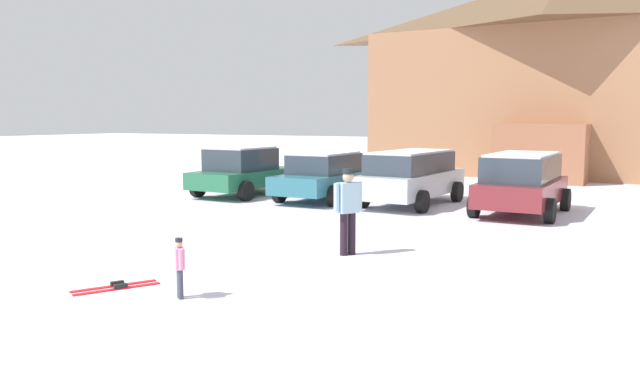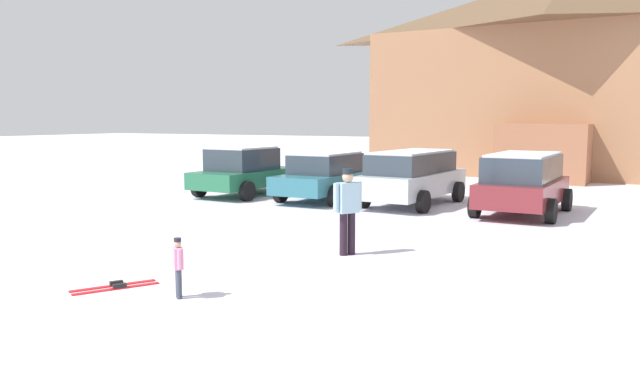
{
  "view_description": "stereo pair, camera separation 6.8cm",
  "coord_description": "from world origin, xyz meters",
  "px_view_note": "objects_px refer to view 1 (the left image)",
  "views": [
    {
      "loc": [
        6.82,
        -4.8,
        2.6
      ],
      "look_at": [
        0.77,
        6.76,
        1.07
      ],
      "focal_mm": 35.0,
      "sensor_mm": 36.0,
      "label": 1
    },
    {
      "loc": [
        6.88,
        -4.77,
        2.6
      ],
      "look_at": [
        0.77,
        6.76,
        1.07
      ],
      "focal_mm": 35.0,
      "sensor_mm": 36.0,
      "label": 2
    }
  ],
  "objects_px": {
    "ski_lodge": "(561,73)",
    "skier_adult_in_blue_parka": "(348,206)",
    "parked_green_coupe": "(244,171)",
    "skier_child_in_pink_snowsuit": "(179,264)",
    "parked_teal_hatchback": "(327,175)",
    "pair_of_skis": "(117,287)",
    "parked_maroon_van": "(522,182)",
    "parked_silver_wagon": "(412,176)"
  },
  "relations": [
    {
      "from": "ski_lodge",
      "to": "skier_adult_in_blue_parka",
      "type": "height_order",
      "value": "ski_lodge"
    },
    {
      "from": "ski_lodge",
      "to": "pair_of_skis",
      "type": "bearing_deg",
      "value": -98.03
    },
    {
      "from": "skier_child_in_pink_snowsuit",
      "to": "parked_maroon_van",
      "type": "bearing_deg",
      "value": 74.53
    },
    {
      "from": "parked_teal_hatchback",
      "to": "skier_child_in_pink_snowsuit",
      "type": "bearing_deg",
      "value": -73.78
    },
    {
      "from": "ski_lodge",
      "to": "skier_adult_in_blue_parka",
      "type": "xyz_separation_m",
      "value": [
        -1.28,
        -20.6,
        -3.79
      ]
    },
    {
      "from": "parked_green_coupe",
      "to": "skier_adult_in_blue_parka",
      "type": "xyz_separation_m",
      "value": [
        7.16,
        -6.9,
        0.11
      ]
    },
    {
      "from": "pair_of_skis",
      "to": "parked_teal_hatchback",
      "type": "bearing_deg",
      "value": 100.11
    },
    {
      "from": "parked_green_coupe",
      "to": "parked_silver_wagon",
      "type": "distance_m",
      "value": 5.91
    },
    {
      "from": "parked_green_coupe",
      "to": "skier_child_in_pink_snowsuit",
      "type": "height_order",
      "value": "parked_green_coupe"
    },
    {
      "from": "skier_adult_in_blue_parka",
      "to": "parked_maroon_van",
      "type": "bearing_deg",
      "value": 73.56
    },
    {
      "from": "parked_maroon_van",
      "to": "skier_child_in_pink_snowsuit",
      "type": "xyz_separation_m",
      "value": [
        -2.96,
        -10.69,
        -0.4
      ]
    },
    {
      "from": "parked_green_coupe",
      "to": "parked_teal_hatchback",
      "type": "height_order",
      "value": "parked_green_coupe"
    },
    {
      "from": "parked_maroon_van",
      "to": "skier_adult_in_blue_parka",
      "type": "xyz_separation_m",
      "value": [
        -2.03,
        -6.89,
        0.04
      ]
    },
    {
      "from": "parked_teal_hatchback",
      "to": "skier_adult_in_blue_parka",
      "type": "height_order",
      "value": "skier_adult_in_blue_parka"
    },
    {
      "from": "skier_adult_in_blue_parka",
      "to": "parked_teal_hatchback",
      "type": "bearing_deg",
      "value": 119.7
    },
    {
      "from": "skier_child_in_pink_snowsuit",
      "to": "pair_of_skis",
      "type": "xyz_separation_m",
      "value": [
        -1.24,
        -0.03,
        -0.48
      ]
    },
    {
      "from": "ski_lodge",
      "to": "parked_green_coupe",
      "type": "bearing_deg",
      "value": -121.66
    },
    {
      "from": "parked_teal_hatchback",
      "to": "skier_child_in_pink_snowsuit",
      "type": "height_order",
      "value": "parked_teal_hatchback"
    },
    {
      "from": "skier_adult_in_blue_parka",
      "to": "skier_child_in_pink_snowsuit",
      "type": "bearing_deg",
      "value": -103.69
    },
    {
      "from": "skier_child_in_pink_snowsuit",
      "to": "parked_silver_wagon",
      "type": "bearing_deg",
      "value": 91.79
    },
    {
      "from": "skier_child_in_pink_snowsuit",
      "to": "skier_adult_in_blue_parka",
      "type": "bearing_deg",
      "value": 76.31
    },
    {
      "from": "ski_lodge",
      "to": "parked_teal_hatchback",
      "type": "relative_size",
      "value": 3.62
    },
    {
      "from": "parked_silver_wagon",
      "to": "pair_of_skis",
      "type": "distance_m",
      "value": 11.17
    },
    {
      "from": "parked_silver_wagon",
      "to": "skier_child_in_pink_snowsuit",
      "type": "distance_m",
      "value": 11.08
    },
    {
      "from": "parked_silver_wagon",
      "to": "skier_adult_in_blue_parka",
      "type": "distance_m",
      "value": 7.39
    },
    {
      "from": "parked_teal_hatchback",
      "to": "pair_of_skis",
      "type": "distance_m",
      "value": 11.28
    },
    {
      "from": "parked_maroon_van",
      "to": "skier_child_in_pink_snowsuit",
      "type": "bearing_deg",
      "value": -105.47
    },
    {
      "from": "parked_green_coupe",
      "to": "skier_adult_in_blue_parka",
      "type": "relative_size",
      "value": 2.52
    },
    {
      "from": "parked_green_coupe",
      "to": "parked_maroon_van",
      "type": "height_order",
      "value": "parked_maroon_van"
    },
    {
      "from": "parked_silver_wagon",
      "to": "parked_green_coupe",
      "type": "bearing_deg",
      "value": -176.39
    },
    {
      "from": "parked_teal_hatchback",
      "to": "skier_adult_in_blue_parka",
      "type": "bearing_deg",
      "value": -60.3
    },
    {
      "from": "parked_maroon_van",
      "to": "ski_lodge",
      "type": "bearing_deg",
      "value": 93.13
    },
    {
      "from": "parked_teal_hatchback",
      "to": "ski_lodge",
      "type": "bearing_deg",
      "value": 67.9
    },
    {
      "from": "parked_green_coupe",
      "to": "skier_adult_in_blue_parka",
      "type": "distance_m",
      "value": 9.95
    },
    {
      "from": "parked_green_coupe",
      "to": "skier_child_in_pink_snowsuit",
      "type": "distance_m",
      "value": 12.39
    },
    {
      "from": "parked_maroon_van",
      "to": "parked_silver_wagon",
      "type": "bearing_deg",
      "value": 173.39
    },
    {
      "from": "parked_teal_hatchback",
      "to": "parked_green_coupe",
      "type": "bearing_deg",
      "value": -173.41
    },
    {
      "from": "parked_teal_hatchback",
      "to": "skier_child_in_pink_snowsuit",
      "type": "relative_size",
      "value": 5.38
    },
    {
      "from": "parked_maroon_van",
      "to": "pair_of_skis",
      "type": "distance_m",
      "value": 11.54
    },
    {
      "from": "ski_lodge",
      "to": "pair_of_skis",
      "type": "xyz_separation_m",
      "value": [
        -3.45,
        -24.43,
        -4.71
      ]
    },
    {
      "from": "skier_adult_in_blue_parka",
      "to": "pair_of_skis",
      "type": "bearing_deg",
      "value": -119.49
    },
    {
      "from": "pair_of_skis",
      "to": "skier_adult_in_blue_parka",
      "type": "bearing_deg",
      "value": 60.51
    }
  ]
}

